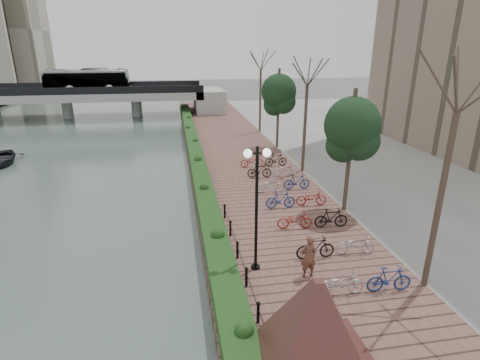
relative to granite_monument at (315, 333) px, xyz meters
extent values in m
cube|color=#43544E|center=(-17.30, 26.43, -2.07)|extent=(30.00, 130.00, 0.02)
cube|color=brown|center=(1.70, 18.93, -1.83)|extent=(8.00, 75.00, 0.50)
cube|color=gray|center=(17.70, 18.93, -1.83)|extent=(24.00, 75.00, 0.50)
cube|color=#173914|center=(-1.70, 21.43, -1.28)|extent=(1.10, 56.00, 0.60)
cylinder|color=black|center=(-0.90, 2.43, -1.23)|extent=(0.10, 0.10, 0.70)
cylinder|color=black|center=(-0.90, 4.43, -1.23)|extent=(0.10, 0.10, 0.70)
cylinder|color=black|center=(-0.90, 6.43, -1.23)|extent=(0.10, 0.10, 0.70)
cylinder|color=black|center=(-0.90, 8.43, -1.23)|extent=(0.10, 0.10, 0.70)
cylinder|color=black|center=(-0.90, 10.43, -1.23)|extent=(0.10, 0.10, 0.70)
pyramid|color=#411B1C|center=(0.00, 0.00, 0.09)|extent=(5.92, 5.92, 2.89)
cylinder|color=black|center=(-0.31, 5.55, 0.94)|extent=(0.12, 0.12, 5.02)
cylinder|color=black|center=(-0.31, 5.55, 3.20)|extent=(0.70, 0.06, 0.06)
sphere|color=white|center=(-0.66, 5.55, 3.20)|extent=(0.32, 0.32, 0.32)
sphere|color=white|center=(0.04, 5.55, 3.20)|extent=(0.32, 0.32, 0.32)
imported|color=brown|center=(1.55, 4.66, -0.71)|extent=(0.67, 0.48, 1.73)
imported|color=#AEADB2|center=(2.30, 3.39, -1.12)|extent=(0.60, 1.72, 0.90)
imported|color=black|center=(2.30, 5.99, -1.08)|extent=(0.47, 1.66, 1.00)
imported|color=maroon|center=(2.30, 8.59, -1.12)|extent=(0.60, 1.72, 0.90)
imported|color=navy|center=(2.30, 11.19, -1.08)|extent=(0.47, 1.66, 1.00)
imported|color=#AEADB2|center=(2.30, 13.79, -1.12)|extent=(0.60, 1.71, 0.90)
imported|color=black|center=(2.30, 16.39, -1.08)|extent=(0.47, 1.66, 1.00)
imported|color=maroon|center=(2.30, 18.99, -1.12)|extent=(0.60, 1.72, 0.90)
imported|color=navy|center=(4.10, 3.39, -1.08)|extent=(0.47, 1.66, 1.00)
imported|color=#AEADB2|center=(4.10, 5.99, -1.12)|extent=(0.60, 1.71, 0.90)
imported|color=black|center=(4.10, 8.59, -1.08)|extent=(0.47, 1.66, 1.00)
imported|color=maroon|center=(4.10, 11.19, -1.12)|extent=(0.60, 1.71, 0.90)
imported|color=navy|center=(4.10, 13.79, -1.08)|extent=(0.47, 1.66, 1.00)
imported|color=#AEADB2|center=(4.10, 16.39, -1.12)|extent=(0.60, 1.71, 0.90)
imported|color=black|center=(4.10, 18.99, -1.08)|extent=(0.47, 1.66, 1.00)
cube|color=#9C9C97|center=(-17.30, 46.43, 0.92)|extent=(36.00, 8.00, 1.00)
cube|color=black|center=(-17.30, 42.53, 1.87)|extent=(36.00, 0.15, 0.90)
cube|color=black|center=(-17.30, 50.33, 1.87)|extent=(36.00, 0.15, 0.90)
cylinder|color=#9C9C97|center=(-17.30, 46.43, -0.83)|extent=(1.40, 1.40, 2.50)
cylinder|color=#9C9C97|center=(-8.30, 46.43, -0.83)|extent=(1.40, 1.40, 2.50)
imported|color=silver|center=(-14.26, 46.43, 2.92)|extent=(2.52, 10.77, 3.00)
imported|color=black|center=(-17.25, 24.80, -1.58)|extent=(4.49, 5.36, 0.95)
cube|color=#AFA392|center=(-35.30, 81.43, 10.42)|extent=(12.00, 12.00, 24.00)
camera|label=1|loc=(-3.15, -7.15, 6.73)|focal=28.00mm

